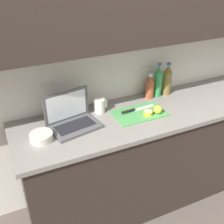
{
  "coord_description": "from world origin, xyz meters",
  "views": [
    {
      "loc": [
        -1.06,
        -1.59,
        2.01
      ],
      "look_at": [
        -0.34,
        -0.01,
        0.99
      ],
      "focal_mm": 45.0,
      "sensor_mm": 36.0,
      "label": 1
    }
  ],
  "objects_px": {
    "bottle_water_clear": "(150,87)",
    "bottle_green_soda": "(167,80)",
    "lemon_whole_beside": "(158,110)",
    "lemon_half_cut": "(148,113)",
    "knife": "(133,110)",
    "measuring_cup": "(100,106)",
    "cutting_board": "(140,114)",
    "laptop": "(72,118)",
    "bottle_oil_tall": "(158,81)",
    "bowl_white": "(41,137)"
  },
  "relations": [
    {
      "from": "lemon_whole_beside",
      "to": "measuring_cup",
      "type": "distance_m",
      "value": 0.44
    },
    {
      "from": "knife",
      "to": "measuring_cup",
      "type": "xyz_separation_m",
      "value": [
        -0.23,
        0.11,
        0.04
      ]
    },
    {
      "from": "measuring_cup",
      "to": "lemon_whole_beside",
      "type": "bearing_deg",
      "value": -29.24
    },
    {
      "from": "lemon_whole_beside",
      "to": "lemon_half_cut",
      "type": "bearing_deg",
      "value": 173.82
    },
    {
      "from": "laptop",
      "to": "cutting_board",
      "type": "xyz_separation_m",
      "value": [
        0.52,
        -0.06,
        -0.05
      ]
    },
    {
      "from": "lemon_whole_beside",
      "to": "bottle_water_clear",
      "type": "xyz_separation_m",
      "value": [
        0.09,
        0.27,
        0.06
      ]
    },
    {
      "from": "bottle_green_soda",
      "to": "lemon_whole_beside",
      "type": "bearing_deg",
      "value": -133.83
    },
    {
      "from": "lemon_half_cut",
      "to": "bowl_white",
      "type": "bearing_deg",
      "value": 178.12
    },
    {
      "from": "laptop",
      "to": "bottle_water_clear",
      "type": "bearing_deg",
      "value": 0.51
    },
    {
      "from": "bottle_green_soda",
      "to": "bottle_water_clear",
      "type": "distance_m",
      "value": 0.17
    },
    {
      "from": "lemon_whole_beside",
      "to": "bottle_water_clear",
      "type": "relative_size",
      "value": 0.3
    },
    {
      "from": "lemon_half_cut",
      "to": "bottle_green_soda",
      "type": "xyz_separation_m",
      "value": [
        0.33,
        0.26,
        0.1
      ]
    },
    {
      "from": "measuring_cup",
      "to": "lemon_half_cut",
      "type": "bearing_deg",
      "value": -34.07
    },
    {
      "from": "laptop",
      "to": "bottle_water_clear",
      "type": "distance_m",
      "value": 0.74
    },
    {
      "from": "cutting_board",
      "to": "lemon_half_cut",
      "type": "bearing_deg",
      "value": -48.77
    },
    {
      "from": "bottle_green_soda",
      "to": "knife",
      "type": "bearing_deg",
      "value": -158.99
    },
    {
      "from": "cutting_board",
      "to": "knife",
      "type": "height_order",
      "value": "knife"
    },
    {
      "from": "measuring_cup",
      "to": "knife",
      "type": "bearing_deg",
      "value": -25.52
    },
    {
      "from": "knife",
      "to": "bottle_green_soda",
      "type": "relative_size",
      "value": 1.04
    },
    {
      "from": "bottle_water_clear",
      "to": "laptop",
      "type": "bearing_deg",
      "value": -168.88
    },
    {
      "from": "bottle_water_clear",
      "to": "bottle_green_soda",
      "type": "bearing_deg",
      "value": 0.0
    },
    {
      "from": "bottle_oil_tall",
      "to": "lemon_half_cut",
      "type": "bearing_deg",
      "value": -133.43
    },
    {
      "from": "knife",
      "to": "bottle_water_clear",
      "type": "bearing_deg",
      "value": 28.63
    },
    {
      "from": "laptop",
      "to": "cutting_board",
      "type": "bearing_deg",
      "value": -17.77
    },
    {
      "from": "bottle_green_soda",
      "to": "bottle_water_clear",
      "type": "bearing_deg",
      "value": 180.0
    },
    {
      "from": "bottle_water_clear",
      "to": "knife",
      "type": "bearing_deg",
      "value": -146.99
    },
    {
      "from": "bottle_green_soda",
      "to": "cutting_board",
      "type": "bearing_deg",
      "value": -151.23
    },
    {
      "from": "lemon_whole_beside",
      "to": "bottle_green_soda",
      "type": "xyz_separation_m",
      "value": [
        0.25,
        0.27,
        0.09
      ]
    },
    {
      "from": "lemon_whole_beside",
      "to": "measuring_cup",
      "type": "relative_size",
      "value": 0.6
    },
    {
      "from": "bottle_green_soda",
      "to": "bottle_oil_tall",
      "type": "height_order",
      "value": "bottle_oil_tall"
    },
    {
      "from": "lemon_whole_beside",
      "to": "bottle_oil_tall",
      "type": "xyz_separation_m",
      "value": [
        0.16,
        0.27,
        0.09
      ]
    },
    {
      "from": "bottle_water_clear",
      "to": "measuring_cup",
      "type": "distance_m",
      "value": 0.48
    },
    {
      "from": "laptop",
      "to": "bottle_green_soda",
      "type": "distance_m",
      "value": 0.91
    },
    {
      "from": "knife",
      "to": "measuring_cup",
      "type": "distance_m",
      "value": 0.25
    },
    {
      "from": "measuring_cup",
      "to": "bowl_white",
      "type": "distance_m",
      "value": 0.52
    },
    {
      "from": "cutting_board",
      "to": "lemon_whole_beside",
      "type": "height_order",
      "value": "lemon_whole_beside"
    },
    {
      "from": "lemon_whole_beside",
      "to": "bottle_water_clear",
      "type": "height_order",
      "value": "bottle_water_clear"
    },
    {
      "from": "knife",
      "to": "bowl_white",
      "type": "distance_m",
      "value": 0.72
    },
    {
      "from": "knife",
      "to": "bottle_oil_tall",
      "type": "distance_m",
      "value": 0.38
    },
    {
      "from": "lemon_half_cut",
      "to": "lemon_whole_beside",
      "type": "relative_size",
      "value": 1.02
    },
    {
      "from": "bowl_white",
      "to": "bottle_green_soda",
      "type": "bearing_deg",
      "value": 11.52
    },
    {
      "from": "knife",
      "to": "lemon_half_cut",
      "type": "relative_size",
      "value": 4.47
    },
    {
      "from": "lemon_whole_beside",
      "to": "bottle_oil_tall",
      "type": "distance_m",
      "value": 0.33
    },
    {
      "from": "lemon_whole_beside",
      "to": "measuring_cup",
      "type": "bearing_deg",
      "value": 150.76
    },
    {
      "from": "laptop",
      "to": "bottle_green_soda",
      "type": "xyz_separation_m",
      "value": [
        0.89,
        0.14,
        0.07
      ]
    },
    {
      "from": "cutting_board",
      "to": "bottle_water_clear",
      "type": "bearing_deg",
      "value": 44.8
    },
    {
      "from": "cutting_board",
      "to": "measuring_cup",
      "type": "xyz_separation_m",
      "value": [
        -0.26,
        0.16,
        0.05
      ]
    },
    {
      "from": "knife",
      "to": "lemon_half_cut",
      "type": "height_order",
      "value": "lemon_half_cut"
    },
    {
      "from": "knife",
      "to": "lemon_whole_beside",
      "type": "xyz_separation_m",
      "value": [
        0.16,
        -0.11,
        0.02
      ]
    },
    {
      "from": "bottle_oil_tall",
      "to": "knife",
      "type": "bearing_deg",
      "value": -153.79
    }
  ]
}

